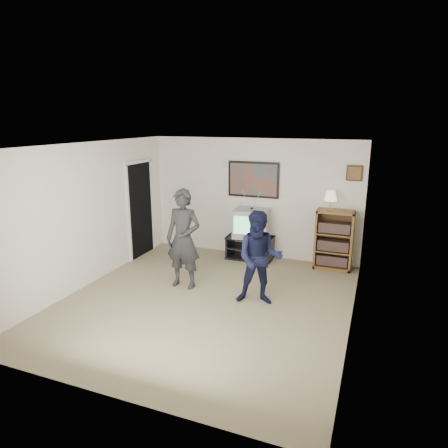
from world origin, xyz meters
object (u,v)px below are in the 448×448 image
Objects in this scene: media_stand at (250,247)px; bookshelf at (334,240)px; person_short at (259,258)px; person_tall at (183,239)px; crt_television at (251,223)px.

bookshelf is (1.70, 0.05, 0.35)m from media_stand.
bookshelf is at bearing 52.58° from person_short.
crt_television is at bearing 70.27° from person_tall.
crt_television is 0.40× the size of person_tall.
person_short is at bearing -114.56° from bookshelf.
person_tall is 1.15× the size of person_short.
person_short is at bearing -75.98° from crt_television.
person_short reaches higher than bookshelf.
media_stand is 2.03m from person_tall.
bookshelf is 3.01m from person_tall.
person_short is (-0.93, -2.03, 0.17)m from bookshelf.
media_stand is at bearing -178.32° from bookshelf.
crt_television is at bearing -178.30° from bookshelf.
media_stand is 0.56× the size of person_tall.
crt_television is 0.60× the size of bookshelf.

